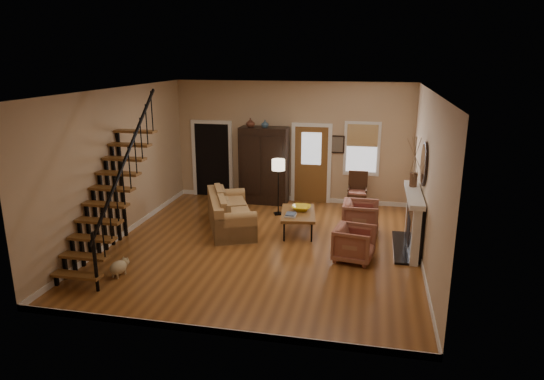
% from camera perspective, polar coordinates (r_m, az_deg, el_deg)
% --- Properties ---
extents(room, '(7.00, 7.33, 3.30)m').
position_cam_1_polar(room, '(11.78, -1.08, 3.55)').
color(room, brown).
rests_on(room, ground).
extents(staircase, '(0.94, 2.80, 3.20)m').
position_cam_1_polar(staircase, '(9.84, -18.78, 0.85)').
color(staircase, brown).
rests_on(staircase, ground).
extents(fireplace, '(0.33, 1.95, 2.30)m').
position_cam_1_polar(fireplace, '(10.52, 16.50, -2.94)').
color(fireplace, black).
rests_on(fireplace, ground).
extents(armoire, '(1.30, 0.60, 2.10)m').
position_cam_1_polar(armoire, '(13.26, -0.93, 2.91)').
color(armoire, black).
rests_on(armoire, ground).
extents(vase_a, '(0.24, 0.24, 0.25)m').
position_cam_1_polar(vase_a, '(13.04, -2.56, 7.92)').
color(vase_a, '#4C2619').
rests_on(vase_a, armoire).
extents(vase_b, '(0.20, 0.20, 0.21)m').
position_cam_1_polar(vase_b, '(12.95, -0.83, 7.79)').
color(vase_b, '#334C60').
rests_on(vase_b, armoire).
extents(sofa, '(1.69, 2.34, 0.80)m').
position_cam_1_polar(sofa, '(11.44, -4.89, -2.62)').
color(sofa, '#A07848').
rests_on(sofa, ground).
extents(coffee_table, '(0.94, 1.39, 0.50)m').
position_cam_1_polar(coffee_table, '(11.19, 3.07, -3.82)').
color(coffee_table, brown).
rests_on(coffee_table, ground).
extents(bowl, '(0.44, 0.44, 0.11)m').
position_cam_1_polar(bowl, '(11.23, 3.47, -2.13)').
color(bowl, yellow).
rests_on(bowl, coffee_table).
extents(books, '(0.24, 0.32, 0.06)m').
position_cam_1_polar(books, '(10.84, 2.22, -2.91)').
color(books, beige).
rests_on(books, coffee_table).
extents(armchair_left, '(0.88, 0.86, 0.70)m').
position_cam_1_polar(armchair_left, '(9.82, 9.65, -6.25)').
color(armchair_left, brown).
rests_on(armchair_left, ground).
extents(armchair_right, '(0.82, 0.80, 0.75)m').
position_cam_1_polar(armchair_right, '(11.31, 10.39, -3.18)').
color(armchair_right, brown).
rests_on(armchair_right, ground).
extents(floor_lamp, '(0.44, 0.44, 1.45)m').
position_cam_1_polar(floor_lamp, '(12.31, 0.75, 0.33)').
color(floor_lamp, black).
rests_on(floor_lamp, ground).
extents(side_chair, '(0.54, 0.54, 1.02)m').
position_cam_1_polar(side_chair, '(12.89, 10.00, -0.18)').
color(side_chair, '#382012').
rests_on(side_chair, ground).
extents(dog, '(0.33, 0.46, 0.31)m').
position_cam_1_polar(dog, '(9.52, -17.63, -8.79)').
color(dog, tan).
rests_on(dog, ground).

